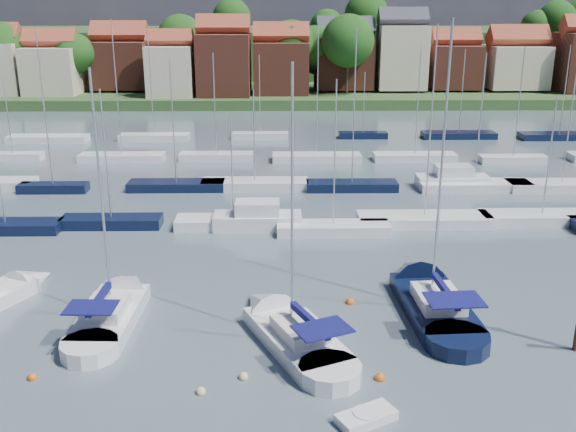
{
  "coord_description": "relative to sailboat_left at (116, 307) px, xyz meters",
  "views": [
    {
      "loc": [
        -3.62,
        -28.65,
        16.74
      ],
      "look_at": [
        -2.97,
        14.0,
        2.95
      ],
      "focal_mm": 40.0,
      "sensor_mm": 36.0,
      "label": 1
    }
  ],
  "objects": [
    {
      "name": "buoy_a",
      "position": [
        -2.34,
        -6.92,
        -0.36
      ],
      "size": [
        0.44,
        0.44,
        0.44
      ],
      "primitive_type": "sphere",
      "color": "#D85914",
      "rests_on": "ground"
    },
    {
      "name": "sailboat_left",
      "position": [
        0.0,
        0.0,
        0.0
      ],
      "size": [
        3.33,
        11.28,
        15.22
      ],
      "rotation": [
        0.0,
        0.0,
        1.54
      ],
      "color": "silver",
      "rests_on": "ground"
    },
    {
      "name": "buoy_e",
      "position": [
        13.64,
        1.05,
        -0.36
      ],
      "size": [
        0.49,
        0.49,
        0.49
      ],
      "primitive_type": "sphere",
      "color": "#D85914",
      "rests_on": "ground"
    },
    {
      "name": "sailboat_navy",
      "position": [
        18.26,
        1.45,
        -0.01
      ],
      "size": [
        4.12,
        13.07,
        17.8
      ],
      "rotation": [
        0.0,
        0.0,
        1.63
      ],
      "color": "black",
      "rests_on": "ground"
    },
    {
      "name": "far_shore_town",
      "position": [
        15.26,
        127.64,
        4.25
      ],
      "size": [
        212.46,
        90.0,
        22.27
      ],
      "color": "#3A572B",
      "rests_on": "ground"
    },
    {
      "name": "sailboat_centre",
      "position": [
        9.7,
        -2.64,
        -0.0
      ],
      "size": [
        7.54,
        11.81,
        15.73
      ],
      "rotation": [
        0.0,
        0.0,
        1.99
      ],
      "color": "silver",
      "rests_on": "ground"
    },
    {
      "name": "tender",
      "position": [
        13.09,
        -10.44,
        -0.14
      ],
      "size": [
        2.82,
        2.27,
        0.55
      ],
      "rotation": [
        0.0,
        0.0,
        0.5
      ],
      "color": "silver",
      "rests_on": "ground"
    },
    {
      "name": "buoy_c",
      "position": [
        7.69,
        -7.02,
        -0.36
      ],
      "size": [
        0.46,
        0.46,
        0.46
      ],
      "primitive_type": "sphere",
      "color": "beige",
      "rests_on": "ground"
    },
    {
      "name": "marina_field",
      "position": [
        14.94,
        30.13,
        0.08
      ],
      "size": [
        79.62,
        41.41,
        15.93
      ],
      "color": "silver",
      "rests_on": "ground"
    },
    {
      "name": "buoy_d",
      "position": [
        14.17,
        -7.21,
        -0.36
      ],
      "size": [
        0.5,
        0.5,
        0.5
      ],
      "primitive_type": "sphere",
      "color": "#D85914",
      "rests_on": "ground"
    },
    {
      "name": "sailboat_far",
      "position": [
        -7.4,
        1.76,
        -0.01
      ],
      "size": [
        6.11,
        9.23,
        12.16
      ],
      "rotation": [
        0.0,
        0.0,
        1.12
      ],
      "color": "silver",
      "rests_on": "ground"
    },
    {
      "name": "ground",
      "position": [
        13.03,
        34.98,
        -0.36
      ],
      "size": [
        260.0,
        260.0,
        0.0
      ],
      "primitive_type": "plane",
      "color": "#4A5B64",
      "rests_on": "ground"
    },
    {
      "name": "buoy_b",
      "position": [
        5.81,
        -8.22,
        -0.36
      ],
      "size": [
        0.44,
        0.44,
        0.44
      ],
      "primitive_type": "sphere",
      "color": "beige",
      "rests_on": "ground"
    }
  ]
}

